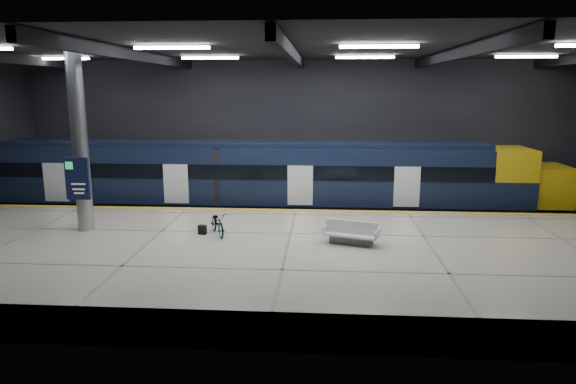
{
  "coord_description": "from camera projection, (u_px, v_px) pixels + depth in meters",
  "views": [
    {
      "loc": [
        1.21,
        -19.78,
        6.52
      ],
      "look_at": [
        -0.27,
        1.5,
        2.2
      ],
      "focal_mm": 32.0,
      "sensor_mm": 36.0,
      "label": 1
    }
  ],
  "objects": [
    {
      "name": "bench",
      "position": [
        351.0,
        236.0,
        18.15
      ],
      "size": [
        2.06,
        1.34,
        0.85
      ],
      "rotation": [
        0.0,
        0.0,
        -0.31
      ],
      "color": "#595B60",
      "rests_on": "platform"
    },
    {
      "name": "safety_strip",
      "position": [
        296.0,
        210.0,
        23.19
      ],
      "size": [
        30.0,
        0.4,
        0.01
      ],
      "primitive_type": "cube",
      "color": "gold",
      "rests_on": "platform"
    },
    {
      "name": "room_shell",
      "position": [
        292.0,
        110.0,
        19.59
      ],
      "size": [
        30.1,
        16.1,
        8.05
      ],
      "color": "black",
      "rests_on": "ground"
    },
    {
      "name": "info_column",
      "position": [
        80.0,
        144.0,
        19.37
      ],
      "size": [
        0.9,
        0.78,
        6.9
      ],
      "color": "#9EA0A5",
      "rests_on": "platform"
    },
    {
      "name": "train",
      "position": [
        278.0,
        179.0,
        25.76
      ],
      "size": [
        29.4,
        2.84,
        3.79
      ],
      "color": "black",
      "rests_on": "ground"
    },
    {
      "name": "pannier_bag",
      "position": [
        202.0,
        230.0,
        19.39
      ],
      "size": [
        0.34,
        0.26,
        0.35
      ],
      "primitive_type": "cube",
      "rotation": [
        0.0,
        0.0,
        -0.29
      ],
      "color": "black",
      "rests_on": "platform"
    },
    {
      "name": "platform",
      "position": [
        288.0,
        260.0,
        18.17
      ],
      "size": [
        30.0,
        11.0,
        1.1
      ],
      "primitive_type": "cube",
      "color": "#BCB39F",
      "rests_on": "ground"
    },
    {
      "name": "rails",
      "position": [
        299.0,
        217.0,
        26.08
      ],
      "size": [
        30.0,
        1.52,
        0.16
      ],
      "color": "gray",
      "rests_on": "ground"
    },
    {
      "name": "ground",
      "position": [
        292.0,
        253.0,
        20.72
      ],
      "size": [
        30.0,
        30.0,
        0.0
      ],
      "primitive_type": "plane",
      "color": "black",
      "rests_on": "ground"
    },
    {
      "name": "bicycle",
      "position": [
        218.0,
        223.0,
        19.29
      ],
      "size": [
        1.26,
        1.8,
        0.9
      ],
      "primitive_type": "imported",
      "rotation": [
        0.0,
        0.0,
        0.44
      ],
      "color": "#99999E",
      "rests_on": "platform"
    }
  ]
}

